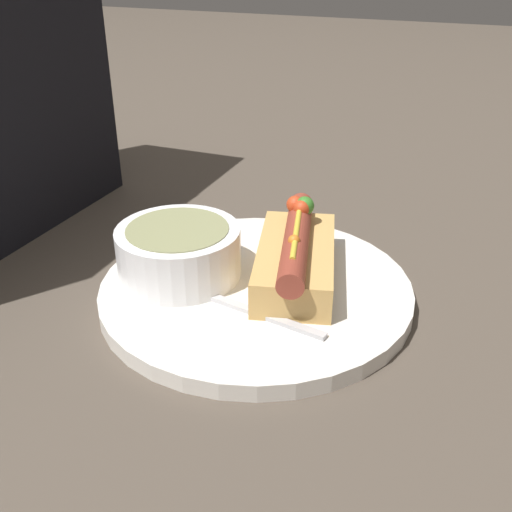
{
  "coord_description": "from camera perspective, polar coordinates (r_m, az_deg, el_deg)",
  "views": [
    {
      "loc": [
        -0.42,
        -0.17,
        0.29
      ],
      "look_at": [
        0.0,
        0.0,
        0.04
      ],
      "focal_mm": 42.0,
      "sensor_mm": 36.0,
      "label": 1
    }
  ],
  "objects": [
    {
      "name": "ground_plane",
      "position": [
        0.54,
        0.0,
        -3.93
      ],
      "size": [
        4.0,
        4.0,
        0.0
      ],
      "primitive_type": "plane",
      "color": "#4C4238"
    },
    {
      "name": "dinner_plate",
      "position": [
        0.54,
        0.0,
        -3.26
      ],
      "size": [
        0.28,
        0.28,
        0.01
      ],
      "color": "white",
      "rests_on": "ground_plane"
    },
    {
      "name": "hot_dog",
      "position": [
        0.53,
        3.82,
        0.06
      ],
      "size": [
        0.16,
        0.1,
        0.06
      ],
      "rotation": [
        0.0,
        0.0,
        0.27
      ],
      "color": "tan",
      "rests_on": "dinner_plate"
    },
    {
      "name": "soup_bowl",
      "position": [
        0.54,
        -7.37,
        0.56
      ],
      "size": [
        0.11,
        0.11,
        0.05
      ],
      "color": "white",
      "rests_on": "dinner_plate"
    },
    {
      "name": "spoon",
      "position": [
        0.52,
        -5.96,
        -3.1
      ],
      "size": [
        0.05,
        0.17,
        0.01
      ],
      "rotation": [
        0.0,
        0.0,
        1.39
      ],
      "color": "#B7B7BC",
      "rests_on": "dinner_plate"
    }
  ]
}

